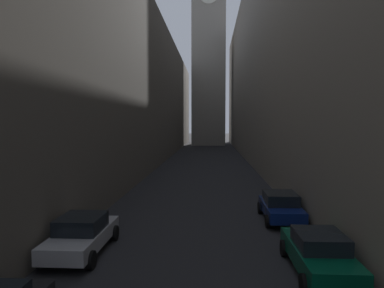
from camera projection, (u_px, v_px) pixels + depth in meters
The scene contains 7 objects.
ground_plane at pixel (205, 166), 43.09m from camera, with size 264.00×264.00×0.00m, color #232326.
building_block_left at pixel (117, 90), 45.14m from camera, with size 11.20×108.00×18.55m, color #60594F.
building_block_right at pixel (296, 61), 43.75m from camera, with size 10.79×108.00×25.35m, color gray.
clock_tower at pixel (209, 18), 83.07m from camera, with size 8.38×8.38×56.53m.
parked_car_left_third at pixel (82, 234), 14.29m from camera, with size 2.00×4.60×1.51m.
parked_car_right_third at pixel (319, 253), 12.33m from camera, with size 1.92×4.60×1.46m.
parked_car_right_far at pixel (281, 206), 19.12m from camera, with size 2.00×4.30×1.47m.
Camera 1 is at (0.73, 5.11, 5.18)m, focal length 33.75 mm.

